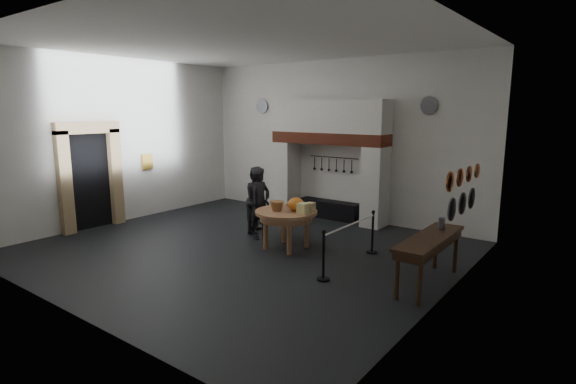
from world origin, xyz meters
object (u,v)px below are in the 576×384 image
Objects in this scene: visitor_far at (258,199)px; side_table at (430,238)px; barrier_post_near at (323,257)px; iron_range at (329,209)px; visitor_near at (260,203)px; work_table at (286,212)px; barrier_post_far at (373,233)px.

visitor_far is 4.85m from side_table.
side_table is 2.44× the size of barrier_post_near.
visitor_far reaches higher than iron_range.
visitor_near reaches higher than side_table.
iron_range is 0.86× the size of side_table.
iron_range is at bearing 141.42° from side_table.
work_table is 2.11m from barrier_post_near.
iron_range is 2.11× the size of barrier_post_near.
work_table is (0.75, -3.06, 0.59)m from iron_range.
barrier_post_far is at bearing -76.37° from visitor_near.
side_table is 2.44× the size of barrier_post_far.
barrier_post_near is 1.00× the size of barrier_post_far.
visitor_far is at bearing 46.86° from visitor_near.
barrier_post_near is at bearing -115.72° from visitor_near.
barrier_post_near is 2.00m from barrier_post_far.
visitor_far is 3.65m from barrier_post_near.
visitor_near is 2.83m from barrier_post_far.
barrier_post_far is at bearing 90.00° from barrier_post_near.
visitor_near is 1.02× the size of visitor_far.
visitor_near is 0.78× the size of side_table.
iron_range is 3.32m from barrier_post_far.
side_table is 1.99m from barrier_post_far.
barrier_post_near is (2.47, -4.21, 0.20)m from iron_range.
barrier_post_near is at bearing -90.00° from barrier_post_far.
side_table is 1.92m from barrier_post_near.
barrier_post_near and barrier_post_far have the same top height.
visitor_far is (-0.66, -2.38, 0.60)m from iron_range.
work_table is at bearing -76.21° from iron_range.
barrier_post_far is at bearing -41.73° from iron_range.
barrier_post_near is at bearing -33.64° from work_table.
visitor_far is at bearing 154.22° from work_table.
work_table is at bearing -153.63° from barrier_post_far.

